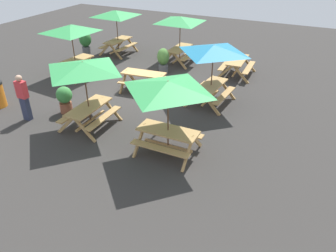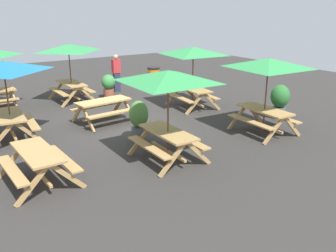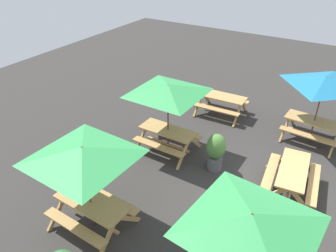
% 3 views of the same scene
% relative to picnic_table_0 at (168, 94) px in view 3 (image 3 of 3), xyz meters
% --- Properties ---
extents(ground_plane, '(30.01, 30.01, 0.00)m').
position_rel_picnic_table_0_xyz_m(ground_plane, '(3.87, -0.27, -1.99)').
color(ground_plane, '#33302D').
rests_on(ground_plane, ground).
extents(picnic_table_0, '(2.83, 2.83, 2.34)m').
position_rel_picnic_table_0_xyz_m(picnic_table_0, '(0.00, 0.00, 0.00)').
color(picnic_table_0, tan).
rests_on(picnic_table_0, ground).
extents(picnic_table_1, '(2.83, 2.83, 2.34)m').
position_rel_picnic_table_0_xyz_m(picnic_table_1, '(0.13, -3.61, 0.00)').
color(picnic_table_1, tan).
rests_on(picnic_table_1, ground).
extents(picnic_table_3, '(1.85, 1.59, 0.81)m').
position_rel_picnic_table_0_xyz_m(picnic_table_3, '(0.47, 3.11, -1.43)').
color(picnic_table_3, tan).
rests_on(picnic_table_3, ground).
extents(picnic_table_4, '(2.81, 2.81, 2.34)m').
position_rel_picnic_table_0_xyz_m(picnic_table_4, '(3.73, -3.57, 0.00)').
color(picnic_table_4, tan).
rests_on(picnic_table_4, ground).
extents(picnic_table_5, '(1.69, 1.93, 0.81)m').
position_rel_picnic_table_0_xyz_m(picnic_table_5, '(3.81, 0.07, -1.43)').
color(picnic_table_5, tan).
rests_on(picnic_table_5, ground).
extents(picnic_table_7, '(2.14, 2.14, 2.34)m').
position_rel_picnic_table_0_xyz_m(picnic_table_7, '(3.79, 3.00, 0.00)').
color(picnic_table_7, tan).
rests_on(picnic_table_7, ground).
extents(potted_plant_1, '(0.56, 0.56, 1.18)m').
position_rel_picnic_table_0_xyz_m(potted_plant_1, '(1.67, -0.09, -1.34)').
color(potted_plant_1, '#59595B').
rests_on(potted_plant_1, ground).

